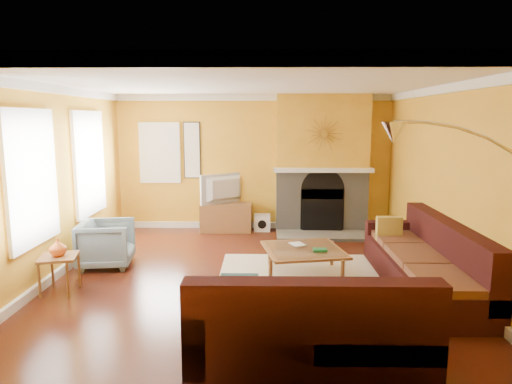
{
  "coord_description": "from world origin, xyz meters",
  "views": [
    {
      "loc": [
        0.21,
        -6.2,
        2.24
      ],
      "look_at": [
        0.09,
        0.4,
        1.17
      ],
      "focal_mm": 32.0,
      "sensor_mm": 36.0,
      "label": 1
    }
  ],
  "objects_px": {
    "media_console": "(226,217)",
    "armchair": "(106,244)",
    "coffee_table": "(303,262)",
    "arc_lamp": "(476,262)",
    "sectional_sofa": "(340,266)",
    "side_table": "(60,274)"
  },
  "relations": [
    {
      "from": "media_console",
      "to": "armchair",
      "type": "height_order",
      "value": "armchair"
    },
    {
      "from": "armchair",
      "to": "coffee_table",
      "type": "bearing_deg",
      "value": -104.76
    },
    {
      "from": "arc_lamp",
      "to": "sectional_sofa",
      "type": "bearing_deg",
      "value": 112.63
    },
    {
      "from": "armchair",
      "to": "side_table",
      "type": "height_order",
      "value": "armchair"
    },
    {
      "from": "coffee_table",
      "to": "sectional_sofa",
      "type": "bearing_deg",
      "value": -67.52
    },
    {
      "from": "coffee_table",
      "to": "side_table",
      "type": "xyz_separation_m",
      "value": [
        -3.2,
        -0.67,
        0.04
      ]
    },
    {
      "from": "sectional_sofa",
      "to": "armchair",
      "type": "relative_size",
      "value": 4.81
    },
    {
      "from": "coffee_table",
      "to": "armchair",
      "type": "height_order",
      "value": "armchair"
    },
    {
      "from": "sectional_sofa",
      "to": "arc_lamp",
      "type": "bearing_deg",
      "value": -67.37
    },
    {
      "from": "armchair",
      "to": "arc_lamp",
      "type": "height_order",
      "value": "arc_lamp"
    },
    {
      "from": "sectional_sofa",
      "to": "coffee_table",
      "type": "height_order",
      "value": "sectional_sofa"
    },
    {
      "from": "coffee_table",
      "to": "arc_lamp",
      "type": "distance_m",
      "value": 3.08
    },
    {
      "from": "sectional_sofa",
      "to": "side_table",
      "type": "bearing_deg",
      "value": 176.62
    },
    {
      "from": "media_console",
      "to": "armchair",
      "type": "xyz_separation_m",
      "value": [
        -1.64,
        -2.25,
        0.08
      ]
    },
    {
      "from": "media_console",
      "to": "arc_lamp",
      "type": "xyz_separation_m",
      "value": [
        2.45,
        -5.37,
        0.82
      ]
    },
    {
      "from": "sectional_sofa",
      "to": "arc_lamp",
      "type": "relative_size",
      "value": 1.7
    },
    {
      "from": "armchair",
      "to": "arc_lamp",
      "type": "distance_m",
      "value": 5.2
    },
    {
      "from": "arc_lamp",
      "to": "armchair",
      "type": "bearing_deg",
      "value": 142.66
    },
    {
      "from": "media_console",
      "to": "arc_lamp",
      "type": "distance_m",
      "value": 5.96
    },
    {
      "from": "coffee_table",
      "to": "media_console",
      "type": "distance_m",
      "value": 2.96
    },
    {
      "from": "coffee_table",
      "to": "arc_lamp",
      "type": "relative_size",
      "value": 0.48
    },
    {
      "from": "coffee_table",
      "to": "arc_lamp",
      "type": "height_order",
      "value": "arc_lamp"
    }
  ]
}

